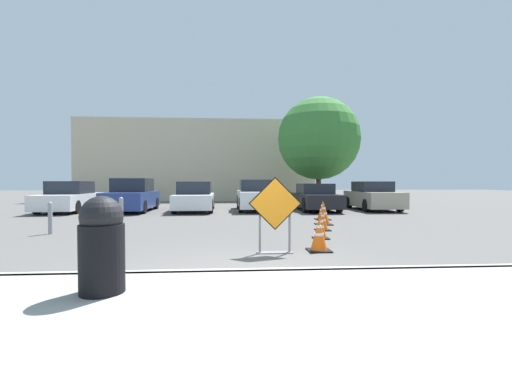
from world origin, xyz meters
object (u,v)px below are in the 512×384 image
at_px(bollard_second, 50,217).
at_px(bollard_nearest, 121,214).
at_px(traffic_cone_nearest, 319,235).
at_px(parked_car_third, 195,197).
at_px(traffic_cone_third, 323,221).
at_px(parked_car_fourth, 256,196).
at_px(traffic_cone_fifth, 323,210).
at_px(parked_car_nearest, 70,198).
at_px(parked_car_second, 133,196).
at_px(road_closed_sign, 275,211).
at_px(trash_bin, 102,244).
at_px(parked_car_fifth, 315,198).
at_px(traffic_cone_fourth, 324,214).
at_px(traffic_cone_second, 321,227).
at_px(parked_car_sixth, 373,197).

bearing_deg(bollard_second, bollard_nearest, 0.00).
xyz_separation_m(traffic_cone_nearest, parked_car_third, (-3.62, 10.08, 0.33)).
bearing_deg(traffic_cone_third, parked_car_fourth, 101.55).
relative_size(traffic_cone_fifth, parked_car_fourth, 0.18).
bearing_deg(traffic_cone_nearest, parked_car_nearest, 133.14).
distance_m(parked_car_second, bollard_nearest, 7.57).
relative_size(road_closed_sign, bollard_nearest, 1.51).
xyz_separation_m(parked_car_third, trash_bin, (0.36, -12.93, 0.04)).
distance_m(traffic_cone_fifth, parked_car_fifth, 4.39).
height_order(parked_car_second, trash_bin, parked_car_second).
xyz_separation_m(parked_car_fifth, bollard_nearest, (-7.22, -7.33, -0.11)).
height_order(traffic_cone_fourth, traffic_cone_fifth, traffic_cone_fourth).
distance_m(traffic_cone_second, parked_car_nearest, 13.36).
relative_size(traffic_cone_second, parked_car_second, 0.13).
bearing_deg(traffic_cone_third, bollard_nearest, -178.33).
distance_m(parked_car_sixth, bollard_nearest, 12.62).
distance_m(road_closed_sign, traffic_cone_second, 2.24).
relative_size(road_closed_sign, parked_car_nearest, 0.32).
height_order(parked_car_nearest, trash_bin, parked_car_nearest).
relative_size(parked_car_fourth, bollard_nearest, 4.09).
bearing_deg(parked_car_second, traffic_cone_nearest, 121.90).
bearing_deg(parked_car_nearest, parked_car_sixth, 175.93).
distance_m(traffic_cone_fourth, bollard_second, 8.12).
distance_m(parked_car_nearest, parked_car_fifth, 12.02).
relative_size(traffic_cone_fifth, bollard_nearest, 0.73).
distance_m(traffic_cone_fourth, traffic_cone_fifth, 1.56).
relative_size(traffic_cone_nearest, traffic_cone_third, 1.16).
bearing_deg(trash_bin, parked_car_nearest, 115.89).
height_order(parked_car_fourth, parked_car_sixth, parked_car_fourth).
bearing_deg(parked_car_sixth, traffic_cone_fourth, 55.95).
bearing_deg(trash_bin, traffic_cone_fourth, 57.63).
bearing_deg(traffic_cone_fifth, parked_car_nearest, 158.25).
xyz_separation_m(traffic_cone_third, bollard_second, (-7.59, -0.17, 0.18)).
height_order(trash_bin, bollard_nearest, trash_bin).
bearing_deg(parked_car_nearest, traffic_cone_fifth, 154.59).
relative_size(traffic_cone_second, parked_car_nearest, 0.12).
xyz_separation_m(parked_car_nearest, bollard_second, (2.91, -7.50, -0.20)).
distance_m(traffic_cone_fourth, parked_car_fifth, 5.95).
bearing_deg(bollard_second, parked_car_third, 67.00).
bearing_deg(traffic_cone_fifth, road_closed_sign, -113.18).
bearing_deg(trash_bin, traffic_cone_third, 54.55).
height_order(traffic_cone_third, bollard_nearest, bollard_nearest).
distance_m(traffic_cone_fifth, parked_car_sixth, 5.79).
bearing_deg(traffic_cone_third, bollard_second, -178.75).
height_order(road_closed_sign, traffic_cone_fourth, road_closed_sign).
relative_size(parked_car_nearest, parked_car_fifth, 1.06).
height_order(traffic_cone_nearest, parked_car_nearest, parked_car_nearest).
xyz_separation_m(parked_car_nearest, parked_car_third, (6.01, -0.20, -0.00)).
relative_size(parked_car_fifth, bollard_second, 5.06).
relative_size(traffic_cone_fifth, parked_car_nearest, 0.15).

